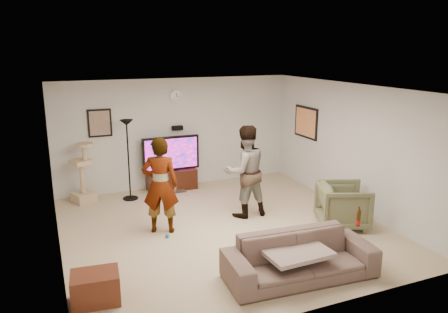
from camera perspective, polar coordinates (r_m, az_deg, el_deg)
name	(u,v)px	position (r m, az deg, el deg)	size (l,w,h in m)	color
floor	(223,229)	(7.96, -0.13, -9.42)	(5.50, 5.50, 0.02)	tan
ceiling	(223,88)	(7.33, -0.14, 8.95)	(5.50, 5.50, 0.02)	silver
wall_back	(177,133)	(10.07, -6.21, 3.07)	(5.50, 0.04, 2.50)	beige
wall_front	(314,217)	(5.25, 11.68, -7.72)	(5.50, 0.04, 2.50)	beige
wall_left	(54,180)	(7.00, -21.41, -2.83)	(0.04, 5.50, 2.50)	beige
wall_right	(351,147)	(8.95, 16.33, 1.16)	(0.04, 5.50, 2.50)	beige
wall_clock	(176,96)	(9.92, -6.29, 7.86)	(0.26, 0.26, 0.04)	silver
wall_speaker	(177,128)	(9.99, -6.13, 3.74)	(0.25, 0.10, 0.10)	black
picture_back	(100,123)	(9.65, -15.96, 4.23)	(0.42, 0.03, 0.52)	#866C5B
picture_right	(306,122)	(10.15, 10.67, 4.42)	(0.03, 0.78, 0.62)	#E18B51
tv_stand	(172,179)	(10.03, -6.86, -3.00)	(1.10, 0.45, 0.46)	black
console_box	(177,193)	(9.73, -6.23, -4.75)	(0.40, 0.30, 0.07)	silver
tv	(171,153)	(9.87, -6.96, 0.42)	(1.30, 0.08, 0.77)	black
tv_screen	(171,154)	(9.83, -6.89, 0.36)	(1.20, 0.01, 0.68)	#ED1575
floor_lamp	(129,160)	(9.37, -12.39, -0.50)	(0.32, 0.32, 1.71)	black
cat_tree	(82,173)	(9.51, -18.11, -2.03)	(0.41, 0.41, 1.27)	tan
person_left	(160,185)	(7.61, -8.33, -3.74)	(0.62, 0.41, 1.71)	gray
person_right	(245,171)	(8.26, 2.77, -1.95)	(0.86, 0.67, 1.77)	#2E519C
sofa	(300,257)	(6.36, 9.92, -12.87)	(2.13, 0.83, 0.62)	brown
throw_blanket	(295,251)	(6.27, 9.31, -12.14)	(0.90, 0.70, 0.06)	#A98E87
beer_bottle	(358,218)	(6.73, 17.19, -7.68)	(0.06, 0.06, 0.25)	#382004
armchair	(343,205)	(8.20, 15.30, -6.17)	(0.84, 0.87, 0.79)	#595C3E
side_table	(96,288)	(6.02, -16.47, -16.14)	(0.60, 0.45, 0.40)	#542616
toy_ball	(167,236)	(7.63, -7.42, -10.26)	(0.07, 0.07, 0.07)	#106E9E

